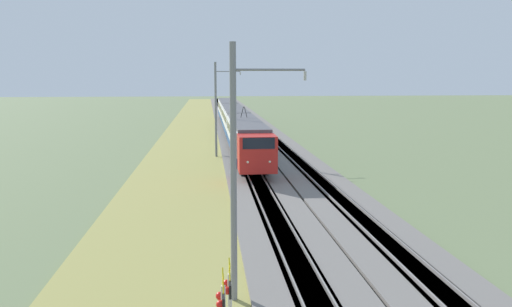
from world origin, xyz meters
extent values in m
cube|color=slate|center=(50.00, 0.00, 0.15)|extent=(240.00, 4.40, 0.30)
cube|color=slate|center=(50.00, -4.57, 0.15)|extent=(240.00, 4.40, 0.30)
cube|color=#4C4238|center=(50.00, 0.00, 0.15)|extent=(240.00, 1.57, 0.30)
cube|color=gray|center=(50.00, 0.53, 0.38)|extent=(240.00, 0.07, 0.15)
cube|color=gray|center=(50.00, -0.53, 0.38)|extent=(240.00, 0.07, 0.15)
cube|color=#4C4238|center=(50.00, -4.57, 0.15)|extent=(240.00, 1.57, 0.30)
cube|color=gray|center=(50.00, -4.03, 0.38)|extent=(240.00, 0.07, 0.15)
cube|color=gray|center=(50.00, -5.10, 0.38)|extent=(240.00, 0.07, 0.15)
cube|color=#99934C|center=(50.00, 5.29, 0.06)|extent=(240.00, 8.86, 0.12)
cube|color=red|center=(25.92, 0.00, 2.33)|extent=(2.56, 2.74, 2.66)
cube|color=black|center=(25.54, 0.00, 3.22)|extent=(1.84, 2.28, 0.80)
sphere|color=#F2EAC6|center=(24.69, 0.78, 1.90)|extent=(0.20, 0.20, 0.20)
sphere|color=#F2EAC6|center=(24.69, -0.78, 1.90)|extent=(0.20, 0.20, 0.20)
cube|color=navy|center=(36.06, 0.00, 1.37)|extent=(17.71, 2.85, 0.75)
cube|color=silver|center=(36.06, 0.00, 2.70)|extent=(17.71, 2.85, 1.92)
cube|color=black|center=(36.06, 0.00, 2.86)|extent=(16.29, 2.87, 0.81)
cube|color=#515156|center=(36.06, 0.00, 3.79)|extent=(17.71, 2.62, 0.25)
cube|color=black|center=(36.06, 0.00, 0.72)|extent=(16.83, 2.42, 0.55)
cylinder|color=black|center=(29.00, 0.53, 0.88)|extent=(0.86, 0.12, 0.86)
cylinder|color=black|center=(29.00, -0.53, 0.88)|extent=(0.86, 0.12, 0.86)
cube|color=navy|center=(55.65, 0.00, 1.37)|extent=(20.27, 2.85, 0.75)
cube|color=silver|center=(55.65, 0.00, 2.70)|extent=(20.27, 2.85, 1.92)
cube|color=black|center=(55.65, 0.00, 2.86)|extent=(18.65, 2.87, 0.81)
cube|color=#515156|center=(55.65, 0.00, 3.79)|extent=(20.27, 2.62, 0.25)
cube|color=black|center=(55.65, 0.00, 0.72)|extent=(19.26, 2.42, 0.55)
cube|color=navy|center=(76.52, 0.00, 1.37)|extent=(20.27, 2.85, 0.75)
cube|color=silver|center=(76.52, 0.00, 2.70)|extent=(20.27, 2.85, 1.92)
cube|color=black|center=(76.52, 0.00, 2.86)|extent=(18.65, 2.87, 0.81)
cube|color=#515156|center=(76.52, 0.00, 3.79)|extent=(20.27, 2.62, 0.25)
cube|color=black|center=(76.52, 0.00, 0.72)|extent=(19.26, 2.42, 0.55)
cylinder|color=black|center=(38.72, 0.17, 4.46)|extent=(0.06, 0.33, 1.08)
cylinder|color=black|center=(38.72, -0.17, 4.46)|extent=(0.06, 0.33, 1.08)
cube|color=black|center=(29.00, 0.00, 0.00)|extent=(0.10, 0.10, 0.00)
cube|color=black|center=(0.91, 3.30, 2.75)|extent=(0.70, 0.06, 0.36)
sphere|color=red|center=(0.69, 3.37, 2.75)|extent=(0.20, 0.20, 0.20)
sphere|color=red|center=(1.14, 3.37, 2.75)|extent=(0.20, 0.20, 0.20)
cube|color=yellow|center=(0.91, 3.30, 3.22)|extent=(0.49, 0.03, 0.49)
cube|color=yellow|center=(0.91, 3.30, 3.22)|extent=(0.49, 0.03, 0.49)
cube|color=black|center=(2.12, 3.09, 2.53)|extent=(0.70, 0.06, 0.36)
sphere|color=red|center=(1.90, 3.16, 2.53)|extent=(0.20, 0.20, 0.20)
sphere|color=red|center=(2.35, 3.16, 2.53)|extent=(0.20, 0.20, 0.20)
cube|color=yellow|center=(2.12, 3.09, 3.00)|extent=(0.49, 0.03, 0.49)
cube|color=yellow|center=(2.12, 3.09, 3.00)|extent=(0.49, 0.03, 0.49)
cylinder|color=slate|center=(6.55, 2.74, 4.49)|extent=(0.22, 0.22, 8.97)
cylinder|color=slate|center=(6.55, 1.54, 8.07)|extent=(0.08, 2.40, 0.08)
cylinder|color=#B2ADA8|center=(6.55, 0.34, 7.87)|extent=(0.10, 0.10, 0.30)
cylinder|color=slate|center=(38.63, 2.74, 4.64)|extent=(0.22, 0.22, 9.29)
cylinder|color=slate|center=(38.63, 1.54, 8.39)|extent=(0.08, 2.40, 0.08)
cylinder|color=#B2ADA8|center=(38.63, 0.34, 8.19)|extent=(0.10, 0.10, 0.30)
camera|label=1|loc=(-9.95, 3.61, 7.83)|focal=35.00mm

